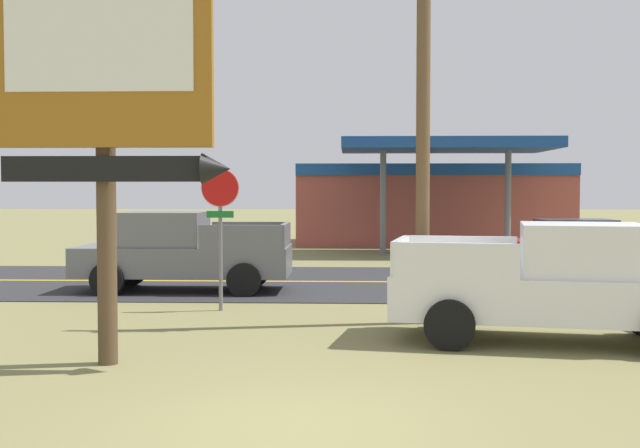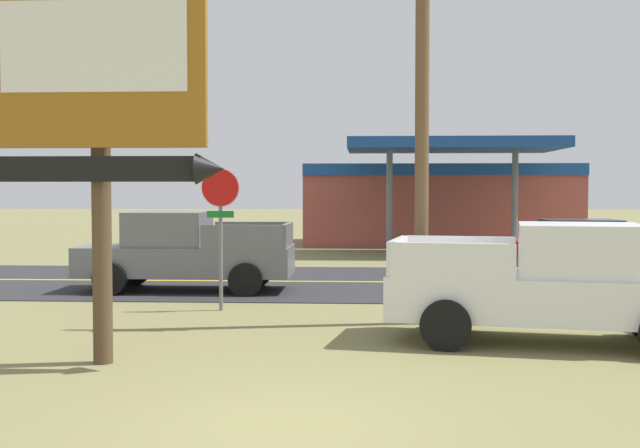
{
  "view_description": "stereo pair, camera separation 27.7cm",
  "coord_description": "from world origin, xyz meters",
  "px_view_note": "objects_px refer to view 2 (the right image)",
  "views": [
    {
      "loc": [
        0.62,
        -8.4,
        2.53
      ],
      "look_at": [
        0.0,
        8.0,
        1.8
      ],
      "focal_mm": 44.75,
      "sensor_mm": 36.0,
      "label": 1
    },
    {
      "loc": [
        0.9,
        -8.39,
        2.53
      ],
      "look_at": [
        0.0,
        8.0,
        1.8
      ],
      "focal_mm": 44.75,
      "sensor_mm": 36.0,
      "label": 2
    }
  ],
  "objects_px": {
    "gas_station": "(438,202)",
    "pickup_grey_on_road": "(184,252)",
    "motel_sign": "(101,100)",
    "utility_pole": "(422,48)",
    "car_red_near_lane": "(584,247)",
    "stop_sign": "(220,213)",
    "pickup_white_parked_on_lawn": "(554,285)"
  },
  "relations": [
    {
      "from": "motel_sign",
      "to": "pickup_white_parked_on_lawn",
      "type": "relative_size",
      "value": 1.04
    },
    {
      "from": "gas_station",
      "to": "pickup_grey_on_road",
      "type": "bearing_deg",
      "value": -114.52
    },
    {
      "from": "utility_pole",
      "to": "pickup_grey_on_road",
      "type": "distance_m",
      "value": 8.21
    },
    {
      "from": "gas_station",
      "to": "pickup_white_parked_on_lawn",
      "type": "height_order",
      "value": "gas_station"
    },
    {
      "from": "gas_station",
      "to": "pickup_white_parked_on_lawn",
      "type": "distance_m",
      "value": 23.46
    },
    {
      "from": "motel_sign",
      "to": "utility_pole",
      "type": "bearing_deg",
      "value": 38.75
    },
    {
      "from": "pickup_white_parked_on_lawn",
      "to": "car_red_near_lane",
      "type": "relative_size",
      "value": 1.3
    },
    {
      "from": "stop_sign",
      "to": "car_red_near_lane",
      "type": "xyz_separation_m",
      "value": [
        9.35,
        7.07,
        -1.2
      ]
    },
    {
      "from": "motel_sign",
      "to": "pickup_grey_on_road",
      "type": "relative_size",
      "value": 1.09
    },
    {
      "from": "stop_sign",
      "to": "utility_pole",
      "type": "xyz_separation_m",
      "value": [
        4.04,
        -1.36,
        3.11
      ]
    },
    {
      "from": "motel_sign",
      "to": "car_red_near_lane",
      "type": "relative_size",
      "value": 1.35
    },
    {
      "from": "stop_sign",
      "to": "gas_station",
      "type": "bearing_deg",
      "value": 72.56
    },
    {
      "from": "pickup_grey_on_road",
      "to": "car_red_near_lane",
      "type": "xyz_separation_m",
      "value": [
        10.82,
        4.0,
        -0.13
      ]
    },
    {
      "from": "stop_sign",
      "to": "pickup_grey_on_road",
      "type": "relative_size",
      "value": 0.57
    },
    {
      "from": "stop_sign",
      "to": "utility_pole",
      "type": "distance_m",
      "value": 5.28
    },
    {
      "from": "car_red_near_lane",
      "to": "gas_station",
      "type": "bearing_deg",
      "value": 102.78
    },
    {
      "from": "stop_sign",
      "to": "gas_station",
      "type": "distance_m",
      "value": 21.21
    },
    {
      "from": "stop_sign",
      "to": "car_red_near_lane",
      "type": "relative_size",
      "value": 0.7
    },
    {
      "from": "pickup_grey_on_road",
      "to": "motel_sign",
      "type": "bearing_deg",
      "value": -84.98
    },
    {
      "from": "motel_sign",
      "to": "car_red_near_lane",
      "type": "distance_m",
      "value": 16.16
    },
    {
      "from": "car_red_near_lane",
      "to": "utility_pole",
      "type": "bearing_deg",
      "value": -122.19
    },
    {
      "from": "stop_sign",
      "to": "pickup_grey_on_road",
      "type": "xyz_separation_m",
      "value": [
        -1.47,
        3.07,
        -1.06
      ]
    },
    {
      "from": "pickup_white_parked_on_lawn",
      "to": "car_red_near_lane",
      "type": "distance_m",
      "value": 10.78
    },
    {
      "from": "gas_station",
      "to": "pickup_grey_on_road",
      "type": "height_order",
      "value": "gas_station"
    },
    {
      "from": "motel_sign",
      "to": "gas_station",
      "type": "distance_m",
      "value": 26.47
    },
    {
      "from": "motel_sign",
      "to": "pickup_grey_on_road",
      "type": "height_order",
      "value": "motel_sign"
    },
    {
      "from": "motel_sign",
      "to": "gas_station",
      "type": "bearing_deg",
      "value": 74.4
    },
    {
      "from": "utility_pole",
      "to": "gas_station",
      "type": "xyz_separation_m",
      "value": [
        2.32,
        21.6,
        -3.19
      ]
    },
    {
      "from": "utility_pole",
      "to": "car_red_near_lane",
      "type": "xyz_separation_m",
      "value": [
        5.31,
        8.43,
        -4.31
      ]
    },
    {
      "from": "motel_sign",
      "to": "utility_pole",
      "type": "relative_size",
      "value": 0.58
    },
    {
      "from": "utility_pole",
      "to": "car_red_near_lane",
      "type": "bearing_deg",
      "value": 57.81
    },
    {
      "from": "stop_sign",
      "to": "car_red_near_lane",
      "type": "height_order",
      "value": "stop_sign"
    }
  ]
}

